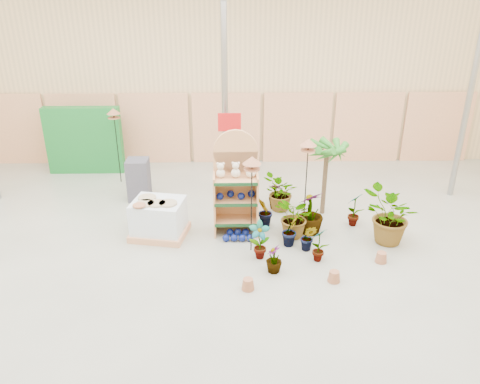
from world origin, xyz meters
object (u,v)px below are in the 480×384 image
object	(u,v)px
bird_table_front	(252,164)
potted_plant_2	(296,218)
pallet_stack	(159,218)
display_shelf	(236,186)

from	to	relation	value
bird_table_front	potted_plant_2	world-z (taller)	bird_table_front
pallet_stack	potted_plant_2	world-z (taller)	potted_plant_2
display_shelf	bird_table_front	size ratio (longest dim) A/B	1.11
display_shelf	potted_plant_2	distance (m)	1.36
display_shelf	pallet_stack	distance (m)	1.69
display_shelf	potted_plant_2	xyz separation A→B (m)	(1.20, -0.37, -0.53)
bird_table_front	potted_plant_2	distance (m)	1.70
display_shelf	potted_plant_2	bearing A→B (deg)	-17.47
pallet_stack	bird_table_front	xyz separation A→B (m)	(1.85, -0.63, 1.41)
pallet_stack	bird_table_front	bearing A→B (deg)	-8.08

